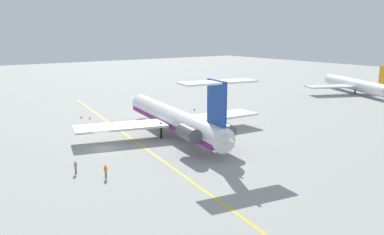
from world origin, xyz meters
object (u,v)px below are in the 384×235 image
Objects in this scene: main_jetliner at (176,119)px; safety_cone_wingtip at (195,109)px; ground_crew_near_nose at (106,169)px; safety_cone_tail at (90,118)px; ground_crew_near_tail at (75,166)px; airliner_far_left at (354,84)px; safety_cone_nose at (81,117)px.

main_jetliner is 71.78× the size of safety_cone_wingtip.
safety_cone_tail is (-34.92, 11.73, -0.82)m from ground_crew_near_nose.
safety_cone_wingtip is (-25.75, 37.93, -0.79)m from ground_crew_near_tail.
safety_cone_wingtip is 1.00× the size of safety_cone_tail.
airliner_far_left is at bearing 81.89° from safety_cone_tail.
safety_cone_nose is (-13.07, -79.58, -2.46)m from airliner_far_left.
ground_crew_near_tail reaches higher than safety_cone_wingtip.
main_jetliner is at bearing 18.36° from safety_cone_nose.
airliner_far_left is (-11.63, 71.38, -0.41)m from main_jetliner.
safety_cone_nose is 1.00× the size of safety_cone_tail.
main_jetliner is 23.56× the size of ground_crew_near_tail.
main_jetliner reaches higher than airliner_far_left.
ground_crew_near_tail is 3.05× the size of safety_cone_nose.
safety_cone_wingtip is (7.22, 24.81, 0.00)m from safety_cone_nose.
main_jetliner is 24.29m from safety_cone_wingtip.
ground_crew_near_nose is 3.16× the size of safety_cone_tail.
main_jetliner reaches higher than ground_crew_near_tail.
main_jetliner is 22.74× the size of ground_crew_near_nose.
safety_cone_tail is (-11.17, -78.42, -2.46)m from airliner_far_left.
main_jetliner is 26.19m from safety_cone_nose.
safety_cone_tail is at bearing 106.21° from airliner_far_left.
ground_crew_near_tail is at bearing 126.44° from airliner_far_left.
safety_cone_nose is 25.84m from safety_cone_wingtip.
safety_cone_nose is (-24.70, -8.20, -2.87)m from main_jetliner.
ground_crew_near_tail is 45.85m from safety_cone_wingtip.
safety_cone_nose is (-32.97, 13.11, -0.79)m from ground_crew_near_tail.
ground_crew_near_nose is 1.04× the size of ground_crew_near_tail.
ground_crew_near_tail is at bearing -55.82° from safety_cone_wingtip.
ground_crew_near_nose is at bearing -18.57° from safety_cone_tail.
main_jetliner is 24.04m from safety_cone_tail.
airliner_far_left reaches higher than ground_crew_near_tail.
safety_cone_wingtip is at bearing 73.77° from safety_cone_nose.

